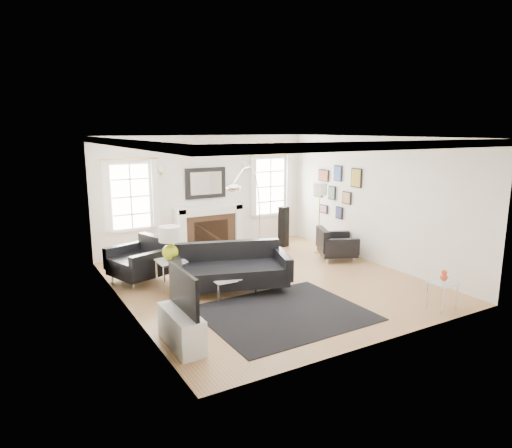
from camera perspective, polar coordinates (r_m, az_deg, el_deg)
floor at (r=9.05m, az=1.55°, el=-7.23°), size 6.00×6.00×0.00m
back_wall at (r=11.33m, az=-6.37°, el=3.87°), size 5.50×0.04×2.80m
front_wall at (r=6.39m, az=15.81°, el=-2.70°), size 5.50×0.04×2.80m
left_wall at (r=7.65m, az=-16.25°, el=-0.37°), size 0.04×6.00×2.80m
right_wall at (r=10.38m, az=14.67°, el=2.84°), size 0.04×6.00×2.80m
ceiling at (r=8.56m, az=1.66°, el=10.79°), size 5.50×6.00×0.02m
crown_molding at (r=8.56m, az=1.65°, el=10.39°), size 5.50×6.00×0.12m
fireplace at (r=11.29m, az=-5.84°, el=-0.56°), size 1.70×0.69×1.11m
mantel_mirror at (r=11.25m, az=-6.31°, el=5.11°), size 1.05×0.07×0.75m
window_left at (r=10.67m, az=-15.41°, el=3.35°), size 1.24×0.15×1.62m
window_right at (r=12.13m, az=1.78°, el=4.74°), size 1.24×0.15×1.62m
gallery_wall at (r=11.29m, az=9.98°, el=4.43°), size 0.04×1.73×1.29m
tv_unit at (r=6.50m, az=-9.29°, el=-12.16°), size 0.35×1.00×1.09m
area_rug at (r=7.59m, az=3.53°, el=-11.07°), size 2.59×2.17×0.01m
sofa at (r=8.56m, az=-3.19°, el=-5.70°), size 2.31×1.57×0.69m
armchair_left at (r=9.29m, az=-14.17°, el=-4.54°), size 1.20×1.28×0.71m
armchair_right at (r=10.62m, az=9.80°, el=-2.62°), size 1.08×1.13×0.60m
coffee_table at (r=8.39m, az=-3.52°, el=-6.40°), size 0.82×0.82×0.36m
side_table_left at (r=8.68m, az=-10.60°, el=-5.14°), size 0.51×0.51×0.56m
nesting_table at (r=8.18m, az=22.33°, el=-7.48°), size 0.44×0.37×0.48m
gourd_lamp at (r=8.55m, az=-10.72°, el=-2.09°), size 0.40×0.40×0.64m
orange_vase at (r=8.12m, az=22.45°, el=-6.05°), size 0.12×0.12×0.19m
arc_floor_lamp at (r=10.38m, az=-1.06°, el=2.10°), size 1.57×1.45×2.22m
stick_floor_lamp at (r=10.95m, az=7.99°, el=3.92°), size 0.34×0.34×1.70m
speaker_tower at (r=11.60m, az=3.47°, el=-0.33°), size 0.25×0.25×1.03m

